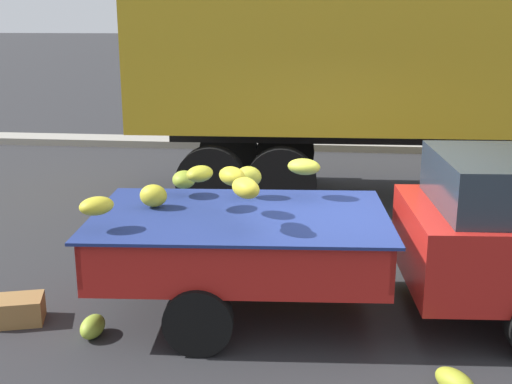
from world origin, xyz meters
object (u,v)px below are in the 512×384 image
at_px(pickup_truck, 448,235).
at_px(fallen_banana_bunch_by_wheel, 455,382).
at_px(fallen_banana_bunch_near_tailgate, 93,327).
at_px(produce_crate, 17,310).
at_px(semi_trailer, 507,46).

xyz_separation_m(pickup_truck, fallen_banana_bunch_by_wheel, (-0.13, -1.43, -0.78)).
bearing_deg(fallen_banana_bunch_near_tailgate, pickup_truck, 13.36).
bearing_deg(produce_crate, semi_trailer, 41.59).
distance_m(semi_trailer, produce_crate, 8.22).
relative_size(semi_trailer, fallen_banana_bunch_by_wheel, 30.35).
height_order(semi_trailer, fallen_banana_bunch_near_tailgate, semi_trailer).
height_order(fallen_banana_bunch_near_tailgate, fallen_banana_bunch_by_wheel, fallen_banana_bunch_near_tailgate).
relative_size(semi_trailer, produce_crate, 23.25).
xyz_separation_m(pickup_truck, fallen_banana_bunch_near_tailgate, (-3.43, -0.81, -0.78)).
distance_m(pickup_truck, fallen_banana_bunch_near_tailgate, 3.61).
relative_size(pickup_truck, fallen_banana_bunch_by_wheel, 13.34).
distance_m(pickup_truck, produce_crate, 4.40).
distance_m(fallen_banana_bunch_near_tailgate, produce_crate, 0.89).
height_order(semi_trailer, produce_crate, semi_trailer).
bearing_deg(fallen_banana_bunch_near_tailgate, fallen_banana_bunch_by_wheel, -10.62).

